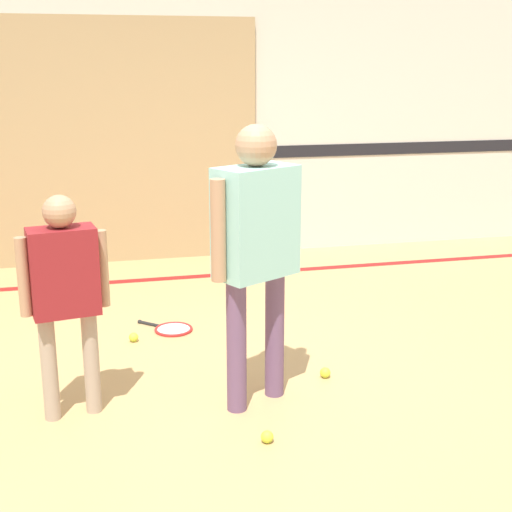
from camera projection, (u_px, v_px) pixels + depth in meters
ground_plane at (243, 392)px, 4.23m from camera, size 16.00×16.00×0.00m
wall_back at (171, 95)px, 6.80m from camera, size 16.00×0.07×3.20m
wall_panel at (83, 144)px, 6.67m from camera, size 3.31×0.05×2.31m
floor_stripe at (187, 277)px, 6.49m from camera, size 14.40×0.10×0.01m
person_instructor at (256, 237)px, 3.86m from camera, size 0.54×0.43×1.58m
person_student_left at (65, 283)px, 3.76m from camera, size 0.46×0.25×1.24m
racket_spare_on_floor at (172, 329)px, 5.21m from camera, size 0.44×0.42×0.03m
tennis_ball_near_instructor at (267, 437)px, 3.66m from camera, size 0.07×0.07×0.07m
tennis_ball_by_spare_racket at (134, 337)px, 4.99m from camera, size 0.07×0.07×0.07m
tennis_ball_stray_left at (325, 373)px, 4.42m from camera, size 0.07×0.07×0.07m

